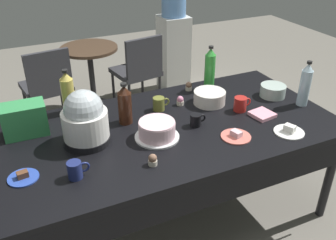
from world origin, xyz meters
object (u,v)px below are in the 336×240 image
soda_carton (24,119)px  maroon_chair_left (47,83)px  frosted_layer_cake (157,130)px  water_cooler (174,42)px  soda_bottle_cola (125,105)px  potluck_table (168,135)px  dessert_plate_coral (236,136)px  maroon_chair_right (139,68)px  soda_bottle_ginger_ale (68,93)px  dessert_plate_cobalt (23,177)px  round_cafe_table (91,67)px  coffee_mug_black (196,120)px  soda_bottle_water (305,85)px  coffee_mug_red (241,104)px  slow_cooker (85,119)px  ceramic_snack_bowl (209,97)px  cupcake_vanilla (180,101)px  soda_bottle_lime_soda (210,69)px  cupcake_rose (153,160)px  dessert_plate_white (289,131)px  coffee_mug_olive (159,104)px  coffee_mug_navy (75,170)px  cupcake_cocoa (189,86)px

soda_carton → maroon_chair_left: (0.29, 1.35, -0.36)m
frosted_layer_cake → water_cooler: bearing=62.1°
soda_bottle_cola → potluck_table: bearing=-36.7°
dessert_plate_coral → maroon_chair_right: (0.09, 1.93, -0.27)m
frosted_layer_cake → soda_bottle_ginger_ale: (-0.41, 0.55, 0.09)m
dessert_plate_cobalt → round_cafe_table: size_ratio=0.22×
potluck_table → water_cooler: 2.24m
coffee_mug_black → water_cooler: size_ratio=0.09×
soda_bottle_water → dessert_plate_coral: bearing=-165.6°
soda_bottle_cola → soda_carton: size_ratio=1.07×
potluck_table → coffee_mug_red: size_ratio=16.90×
slow_cooker → dessert_plate_cobalt: size_ratio=2.11×
coffee_mug_black → soda_carton: 1.06m
potluck_table → dessert_plate_cobalt: bearing=-169.8°
frosted_layer_cake → water_cooler: water_cooler is taller
ceramic_snack_bowl → cupcake_vanilla: ceramic_snack_bowl is taller
frosted_layer_cake → slow_cooker: slow_cooker is taller
soda_bottle_lime_soda → ceramic_snack_bowl: bearing=-119.5°
soda_bottle_lime_soda → dessert_plate_cobalt: bearing=-158.5°
ceramic_snack_bowl → cupcake_rose: 0.83m
dessert_plate_coral → cupcake_vanilla: (-0.12, 0.53, 0.02)m
dessert_plate_white → round_cafe_table: dessert_plate_white is taller
coffee_mug_olive → maroon_chair_right: maroon_chair_right is taller
potluck_table → slow_cooker: 0.56m
cupcake_vanilla → water_cooler: water_cooler is taller
maroon_chair_left → soda_bottle_lime_soda: bearing=-49.0°
frosted_layer_cake → coffee_mug_navy: size_ratio=2.33×
frosted_layer_cake → round_cafe_table: (0.07, 1.96, -0.31)m
dessert_plate_coral → round_cafe_table: bearing=99.9°
frosted_layer_cake → round_cafe_table: 1.98m
coffee_mug_olive → cupcake_vanilla: bearing=1.7°
water_cooler → soda_bottle_water: bearing=-90.0°
potluck_table → dessert_plate_cobalt: dessert_plate_cobalt is taller
slow_cooker → coffee_mug_red: bearing=-2.6°
soda_bottle_lime_soda → slow_cooker: bearing=-160.9°
coffee_mug_olive → soda_bottle_lime_soda: bearing=18.6°
dessert_plate_cobalt → cupcake_cocoa: 1.41m
potluck_table → soda_bottle_cola: size_ratio=7.88×
coffee_mug_black → slow_cooker: bearing=171.6°
soda_bottle_ginger_ale → water_cooler: size_ratio=0.25×
dessert_plate_cobalt → coffee_mug_black: (1.07, 0.10, 0.03)m
soda_bottle_cola → maroon_chair_right: 1.65m
coffee_mug_navy → coffee_mug_black: bearing=14.4°
soda_bottle_water → coffee_mug_olive: soda_bottle_water is taller
soda_bottle_lime_soda → round_cafe_table: 1.63m
soda_bottle_cola → coffee_mug_black: bearing=-29.9°
cupcake_vanilla → coffee_mug_red: 0.42m
slow_cooker → coffee_mug_navy: size_ratio=2.86×
dessert_plate_white → dessert_plate_coral: dessert_plate_white is taller
soda_bottle_ginger_ale → soda_bottle_cola: (0.30, -0.29, -0.02)m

